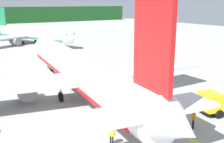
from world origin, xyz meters
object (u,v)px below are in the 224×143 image
object	(u,v)px
crew_loader_left	(194,118)
crew_loader_right	(112,134)
airliner_foreground	(78,70)
airliner_mid_apron	(31,34)
cargo_container_near	(171,108)

from	to	relation	value
crew_loader_left	crew_loader_right	world-z (taller)	crew_loader_left
airliner_foreground	crew_loader_left	xyz separation A→B (m)	(5.09, -14.06, -2.33)
airliner_foreground	airliner_mid_apron	distance (m)	48.73
airliner_foreground	airliner_mid_apron	xyz separation A→B (m)	(7.56, 48.14, -0.52)
airliner_foreground	airliner_mid_apron	size ratio (longest dim) A/B	1.24
airliner_mid_apron	crew_loader_left	bearing A→B (deg)	-92.28
crew_loader_left	crew_loader_right	distance (m)	8.22
crew_loader_left	crew_loader_right	bearing A→B (deg)	170.78
crew_loader_right	airliner_foreground	bearing A→B (deg)	76.66
cargo_container_near	airliner_mid_apron	bearing A→B (deg)	87.80
cargo_container_near	crew_loader_right	distance (m)	8.54
airliner_mid_apron	crew_loader_right	size ratio (longest dim) A/B	20.04
crew_loader_left	airliner_foreground	bearing A→B (deg)	109.90
crew_loader_left	crew_loader_right	size ratio (longest dim) A/B	1.07
airliner_mid_apron	crew_loader_right	bearing A→B (deg)	-99.86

